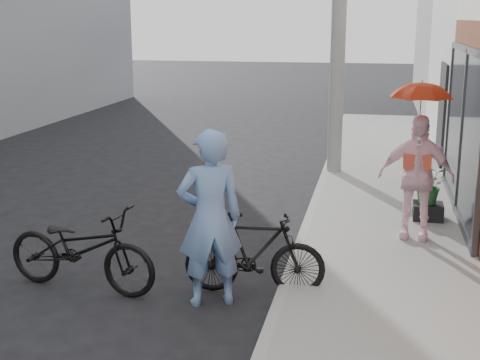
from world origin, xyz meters
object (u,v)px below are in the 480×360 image
(planter, at_px, (428,211))
(bike_right, at_px, (254,253))
(kimono_woman, at_px, (416,177))
(bike_left, at_px, (81,249))
(officer, at_px, (210,218))

(planter, bearing_deg, bike_right, -125.12)
(planter, bearing_deg, kimono_woman, -105.64)
(kimono_woman, xyz_separation_m, planter, (0.26, 0.94, -0.73))
(kimono_woman, bearing_deg, planter, 79.71)
(bike_left, distance_m, planter, 5.19)
(officer, bearing_deg, bike_right, -163.71)
(bike_left, height_order, kimono_woman, kimono_woman)
(officer, height_order, kimono_woman, officer)
(officer, distance_m, planter, 4.23)
(bike_right, height_order, planter, bike_right)
(bike_left, bearing_deg, planter, -42.58)
(bike_left, height_order, bike_right, bike_left)
(officer, distance_m, bike_right, 0.74)
(bike_right, relative_size, planter, 3.65)
(officer, distance_m, kimono_woman, 3.28)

